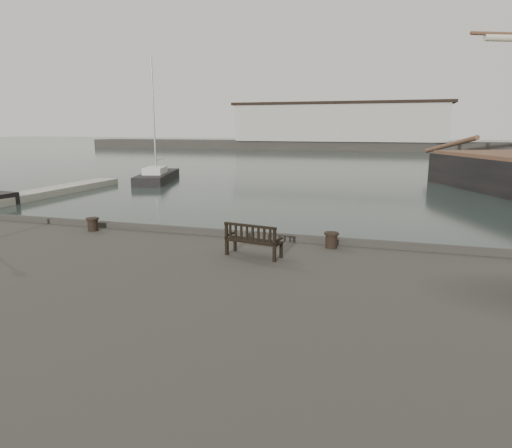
# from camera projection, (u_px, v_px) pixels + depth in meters

# --- Properties ---
(ground) EXTENTS (400.00, 400.00, 0.00)m
(ground) POSITION_uv_depth(u_px,v_px,m) (229.00, 279.00, 15.47)
(ground) COLOR black
(ground) RESTS_ON ground
(pontoon) EXTENTS (2.00, 24.00, 0.50)m
(pontoon) POSITION_uv_depth(u_px,v_px,m) (1.00, 201.00, 30.54)
(pontoon) COLOR #AAA99D
(pontoon) RESTS_ON ground
(breakwater) EXTENTS (140.00, 9.50, 12.20)m
(breakwater) POSITION_uv_depth(u_px,v_px,m) (354.00, 131.00, 101.87)
(breakwater) COLOR #383530
(breakwater) RESTS_ON ground
(bench) EXTENTS (1.65, 0.82, 0.91)m
(bench) POSITION_uv_depth(u_px,v_px,m) (253.00, 246.00, 12.55)
(bench) COLOR black
(bench) RESTS_ON quay
(bollard_left) EXTENTS (0.44, 0.44, 0.45)m
(bollard_left) POSITION_uv_depth(u_px,v_px,m) (93.00, 224.00, 15.70)
(bollard_left) COLOR black
(bollard_left) RESTS_ON quay
(bollard_right) EXTENTS (0.56, 0.56, 0.46)m
(bollard_right) POSITION_uv_depth(u_px,v_px,m) (331.00, 240.00, 13.48)
(bollard_right) COLOR black
(bollard_right) RESTS_ON quay
(yacht_d) EXTENTS (5.19, 9.87, 12.00)m
(yacht_d) POSITION_uv_depth(u_px,v_px,m) (158.00, 179.00, 43.87)
(yacht_d) COLOR black
(yacht_d) RESTS_ON ground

